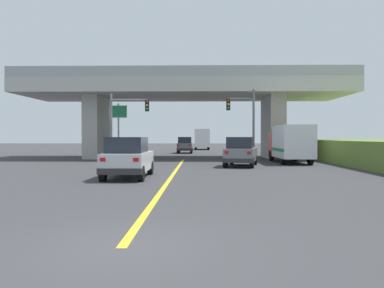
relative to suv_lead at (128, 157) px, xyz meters
name	(u,v)px	position (x,y,z in m)	size (l,w,h in m)	color
ground	(185,158)	(2.10, 17.78, -1.01)	(160.00, 160.00, 0.00)	#353538
overpass_bridge	(185,97)	(2.10, 17.78, 4.83)	(30.41, 9.15, 8.07)	#B7B5AD
lane_divider_stripe	(173,175)	(2.10, 1.59, -1.01)	(0.20, 26.50, 0.01)	yellow
suv_lead	(128,157)	(0.00, 0.00, 0.00)	(2.01, 4.34, 2.02)	silver
suv_crossing	(241,152)	(6.40, 7.47, 0.00)	(2.81, 4.62, 2.02)	slate
box_truck	(290,143)	(10.62, 10.86, 0.53)	(2.33, 6.43, 2.91)	red
sedan_oncoming	(185,145)	(1.71, 28.46, 0.00)	(1.88, 4.52, 2.02)	slate
traffic_signal_nearside	(245,117)	(7.30, 12.73, 2.70)	(2.35, 0.36, 5.99)	#56595E
traffic_signal_farside	(124,117)	(-2.73, 12.54, 2.64)	(3.24, 0.36, 5.62)	slate
highway_sign	(118,118)	(-3.66, 14.59, 2.65)	(1.57, 0.17, 4.98)	slate
semi_truck_distant	(202,139)	(3.94, 41.53, 0.67)	(2.33, 6.46, 3.24)	silver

